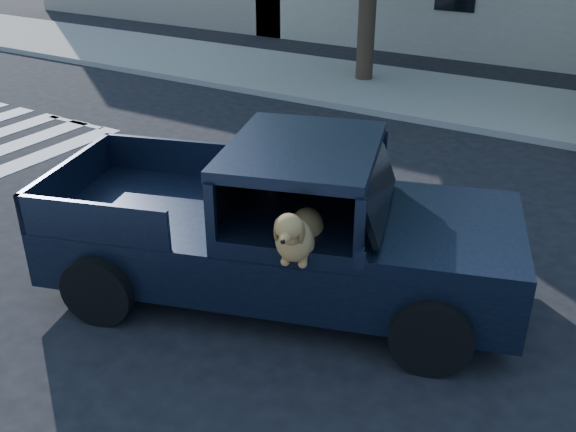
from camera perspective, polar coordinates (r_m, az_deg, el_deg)
name	(u,v)px	position (r m, az deg, el deg)	size (l,w,h in m)	color
ground	(324,310)	(7.77, 3.21, -8.30)	(120.00, 120.00, 0.00)	black
far_sidewalk	(515,108)	(15.77, 19.51, 9.02)	(60.00, 4.00, 0.15)	gray
lane_stripes	(555,235)	(10.13, 22.66, -1.57)	(21.60, 0.14, 0.01)	silver
pickup_truck	(273,244)	(7.75, -1.36, -2.54)	(5.90, 3.71, 1.97)	black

